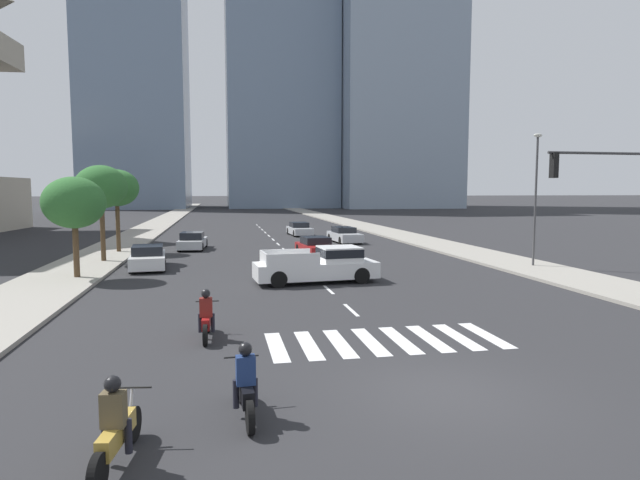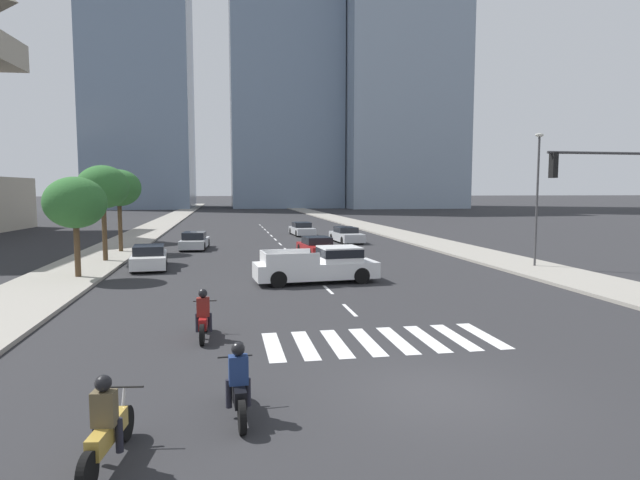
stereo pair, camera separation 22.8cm
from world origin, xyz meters
The scene contains 19 objects.
ground_plane centered at (0.00, 0.00, 0.00)m, with size 800.00×800.00×0.00m, color #28282B.
sidewalk_east centered at (12.27, 30.00, 0.07)m, with size 4.00×260.00×0.15m, color gray.
sidewalk_west centered at (-12.27, 30.00, 0.07)m, with size 4.00×260.00×0.15m, color gray.
crosswalk_near centered at (0.00, 3.98, 0.00)m, with size 6.75×2.84×0.01m.
lane_divider_center centered at (0.00, 31.98, 0.00)m, with size 0.14×50.00×0.01m.
motorcycle_lead centered at (-4.22, -0.45, 0.58)m, with size 0.70×2.07×1.49m.
motorcycle_trailing centered at (-5.07, 5.17, 0.58)m, with size 0.70×2.05×1.49m.
motorcycle_third centered at (-6.30, -1.87, 0.58)m, with size 0.71×2.22×1.49m.
pickup_truck centered at (0.07, 13.89, 0.81)m, with size 5.90×2.40×1.67m.
sedan_white_0 centered at (-8.57, 19.96, 0.61)m, with size 2.22×4.68×1.31m.
sedan_silver_1 centered at (2.95, 39.87, 0.58)m, with size 2.07×4.53×1.26m.
sedan_silver_2 centered at (-6.60, 29.41, 0.59)m, with size 2.08×4.43×1.28m.
sedan_red_3 centered at (1.69, 24.13, 0.57)m, with size 2.33×4.48×1.23m.
sedan_silver_4 centered at (5.58, 32.26, 0.60)m, with size 2.13×4.69×1.28m.
traffic_signal_near centered at (9.69, 6.72, 4.22)m, with size 4.83×0.28×5.92m.
street_lamp_east centered at (12.57, 16.18, 4.39)m, with size 0.50×0.24×7.28m.
street_tree_nearest centered at (-11.47, 16.78, 3.73)m, with size 2.92×2.92×4.84m.
street_tree_second centered at (-11.47, 22.84, 4.51)m, with size 3.00×3.00×5.66m.
street_tree_third centered at (-11.47, 27.71, 4.47)m, with size 2.95×2.95×5.61m.
Camera 1 is at (-4.66, -10.29, 4.33)m, focal length 29.61 mm.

